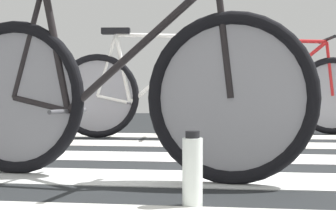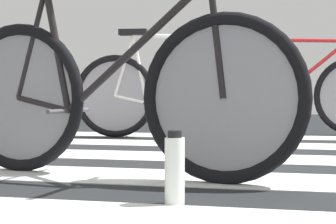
% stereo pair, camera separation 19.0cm
% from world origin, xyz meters
% --- Properties ---
extents(ground, '(18.00, 14.00, 0.02)m').
position_xyz_m(ground, '(0.00, 0.00, 0.01)').
color(ground, black).
extents(crosswalk_markings, '(5.45, 4.23, 0.00)m').
position_xyz_m(crosswalk_markings, '(-0.01, -0.09, 0.02)').
color(crosswalk_markings, silver).
rests_on(crosswalk_markings, ground).
extents(bicycle_1_of_3, '(1.72, 0.53, 0.93)m').
position_xyz_m(bicycle_1_of_3, '(-0.58, -0.49, 0.41)').
color(bicycle_1_of_3, black).
rests_on(bicycle_1_of_3, ground).
extents(bicycle_2_of_3, '(1.73, 0.52, 0.93)m').
position_xyz_m(bicycle_2_of_3, '(-0.70, 1.57, 0.41)').
color(bicycle_2_of_3, black).
rests_on(bicycle_2_of_3, ground).
extents(bicycle_3_of_3, '(1.73, 0.52, 0.93)m').
position_xyz_m(bicycle_3_of_3, '(0.35, 2.12, 0.41)').
color(bicycle_3_of_3, black).
rests_on(bicycle_3_of_3, ground).
extents(water_bottle, '(0.07, 0.07, 0.25)m').
position_xyz_m(water_bottle, '(-0.20, -0.99, 0.14)').
color(water_bottle, white).
rests_on(water_bottle, ground).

